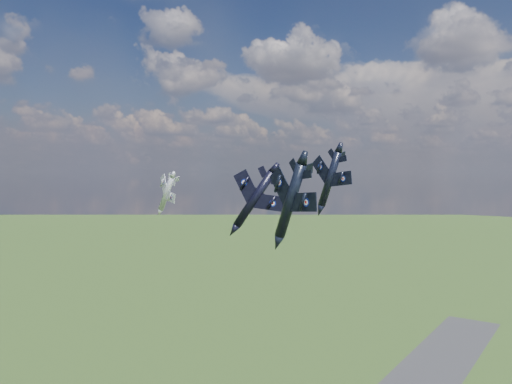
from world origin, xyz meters
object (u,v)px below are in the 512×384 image
Objects in this scene: jet_left_silver at (166,193)px; jet_lead_navy at (254,199)px; jet_high_navy at (330,179)px; jet_right_navy at (290,201)px.

jet_lead_navy is at bearing 9.03° from jet_left_silver.
jet_high_navy is (4.83, 20.80, 3.44)m from jet_lead_navy.
jet_left_silver is (-32.11, -15.62, -3.29)m from jet_high_navy.
jet_high_navy reaches higher than jet_right_navy.
jet_lead_navy is 27.77m from jet_left_silver.
jet_right_navy is 0.89× the size of jet_high_navy.
jet_high_navy is at bearing 127.07° from jet_right_navy.
jet_lead_navy is 1.27× the size of jet_left_silver.
jet_lead_navy reaches higher than jet_right_navy.
jet_right_navy is at bearing -6.31° from jet_left_silver.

